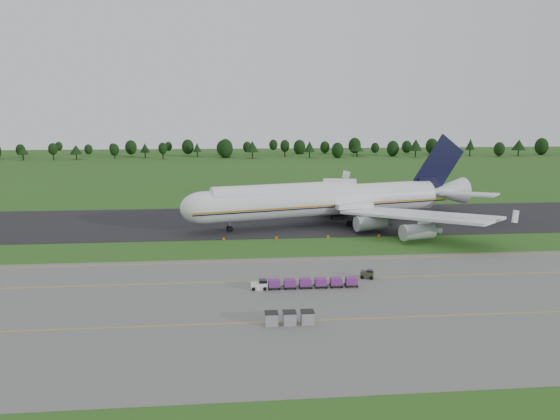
{
  "coord_description": "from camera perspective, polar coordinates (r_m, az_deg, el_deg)",
  "views": [
    {
      "loc": [
        -6.61,
        -108.94,
        27.97
      ],
      "look_at": [
        3.94,
        2.0,
        7.59
      ],
      "focal_mm": 35.0,
      "sensor_mm": 36.0,
      "label": 1
    }
  ],
  "objects": [
    {
      "name": "uld_row",
      "position": [
        73.51,
        0.99,
        -11.21
      ],
      "size": [
        6.57,
        1.77,
        1.75
      ],
      "color": "gray",
      "rests_on": "apron"
    },
    {
      "name": "edge_markers",
      "position": [
        120.76,
        2.35,
        -2.9
      ],
      "size": [
        35.07,
        0.3,
        0.6
      ],
      "color": "#FF6008",
      "rests_on": "ground"
    },
    {
      "name": "ground",
      "position": [
        112.67,
        -1.9,
        -4.01
      ],
      "size": [
        600.0,
        600.0,
        0.0
      ],
      "primitive_type": "plane",
      "color": "#275419",
      "rests_on": "ground"
    },
    {
      "name": "taxiway",
      "position": [
        139.92,
        -2.62,
        -1.16
      ],
      "size": [
        300.0,
        40.0,
        0.08
      ],
      "primitive_type": "cube",
      "color": "black",
      "rests_on": "ground"
    },
    {
      "name": "apron",
      "position": [
        80.25,
        -0.37,
        -10.01
      ],
      "size": [
        300.0,
        52.0,
        0.06
      ],
      "primitive_type": "cube",
      "color": "#63635F",
      "rests_on": "ground"
    },
    {
      "name": "apron_markings",
      "position": [
        86.83,
        -0.79,
        -8.38
      ],
      "size": [
        300.0,
        30.2,
        0.01
      ],
      "color": "gold",
      "rests_on": "apron"
    },
    {
      "name": "aircraft",
      "position": [
        135.66,
        5.09,
        1.11
      ],
      "size": [
        77.96,
        73.68,
        21.88
      ],
      "color": "white",
      "rests_on": "ground"
    },
    {
      "name": "utility_cart",
      "position": [
        93.79,
        9.09,
        -6.71
      ],
      "size": [
        2.47,
        1.98,
        1.18
      ],
      "color": "#333726",
      "rests_on": "apron"
    },
    {
      "name": "baggage_train",
      "position": [
        87.72,
        2.44,
        -7.64
      ],
      "size": [
        17.13,
        1.55,
        1.49
      ],
      "color": "white",
      "rests_on": "apron"
    },
    {
      "name": "tree_line",
      "position": [
        328.12,
        -4.1,
        6.48
      ],
      "size": [
        524.04,
        22.22,
        11.93
      ],
      "color": "black",
      "rests_on": "ground"
    }
  ]
}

